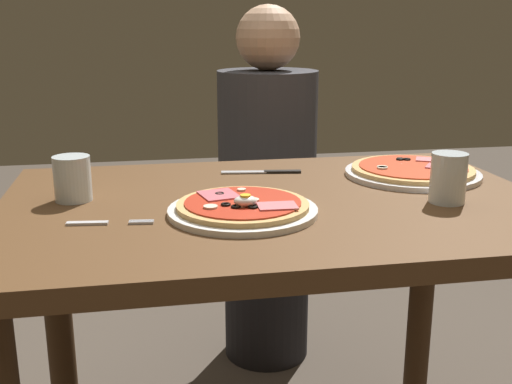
{
  "coord_description": "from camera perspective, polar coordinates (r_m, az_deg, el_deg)",
  "views": [
    {
      "loc": [
        -0.27,
        -1.21,
        1.12
      ],
      "look_at": [
        -0.05,
        -0.04,
        0.8
      ],
      "focal_mm": 43.44,
      "sensor_mm": 36.0,
      "label": 1
    }
  ],
  "objects": [
    {
      "name": "pizza_foreground",
      "position": [
        1.19,
        -1.23,
        -1.47
      ],
      "size": [
        0.29,
        0.29,
        0.05
      ],
      "color": "white",
      "rests_on": "dining_table"
    },
    {
      "name": "dining_table",
      "position": [
        1.33,
        1.82,
        -6.13
      ],
      "size": [
        1.13,
        0.77,
        0.77
      ],
      "color": "brown",
      "rests_on": "ground"
    },
    {
      "name": "water_glass_far",
      "position": [
        1.31,
        17.26,
        0.94
      ],
      "size": [
        0.07,
        0.07,
        0.1
      ],
      "color": "silver",
      "rests_on": "dining_table"
    },
    {
      "name": "diner_person",
      "position": [
        2.05,
        1.03,
        -0.64
      ],
      "size": [
        0.32,
        0.32,
        1.18
      ],
      "rotation": [
        0.0,
        0.0,
        3.14
      ],
      "color": "black",
      "rests_on": "ground"
    },
    {
      "name": "pizza_across_left",
      "position": [
        1.53,
        14.22,
        1.87
      ],
      "size": [
        0.32,
        0.32,
        0.03
      ],
      "color": "white",
      "rests_on": "dining_table"
    },
    {
      "name": "fork",
      "position": [
        1.16,
        -13.9,
        -2.78
      ],
      "size": [
        0.16,
        0.03,
        0.0
      ],
      "color": "silver",
      "rests_on": "dining_table"
    },
    {
      "name": "knife",
      "position": [
        1.51,
        1.01,
        1.87
      ],
      "size": [
        0.2,
        0.05,
        0.01
      ],
      "color": "silver",
      "rests_on": "dining_table"
    },
    {
      "name": "water_glass_near",
      "position": [
        1.33,
        -16.52,
        0.95
      ],
      "size": [
        0.08,
        0.08,
        0.09
      ],
      "color": "silver",
      "rests_on": "dining_table"
    }
  ]
}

